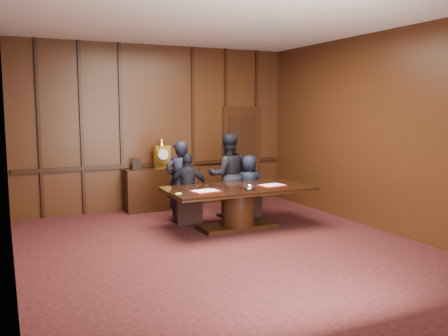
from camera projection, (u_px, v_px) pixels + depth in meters
name	position (u px, v px, depth m)	size (l,w,h in m)	color
room	(228.00, 137.00, 7.23)	(7.00, 7.04, 3.50)	black
sideboard	(162.00, 187.00, 10.16)	(1.60, 0.45, 1.54)	black
conference_table	(238.00, 201.00, 8.53)	(2.62, 1.32, 0.76)	black
folder_left	(205.00, 191.00, 8.04)	(0.51, 0.40, 0.02)	#A40F1A
folder_right	(272.00, 185.00, 8.64)	(0.50, 0.40, 0.02)	#A40F1A
inkstand	(250.00, 188.00, 8.08)	(0.20, 0.14, 0.12)	white
notepad	(178.00, 194.00, 7.80)	(0.10, 0.07, 0.01)	#D7B569
chair_left	(187.00, 207.00, 9.07)	(0.54, 0.54, 0.99)	black
chair_right	(247.00, 201.00, 9.62)	(0.58, 0.58, 0.99)	black
signatory_left	(188.00, 188.00, 8.95)	(0.78, 0.32, 1.33)	black
signatory_right	(249.00, 186.00, 9.50)	(0.61, 0.40, 1.24)	black
witness_left	(180.00, 181.00, 9.01)	(0.57, 0.37, 1.56)	black
witness_right	(228.00, 175.00, 9.48)	(0.81, 0.63, 1.67)	black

